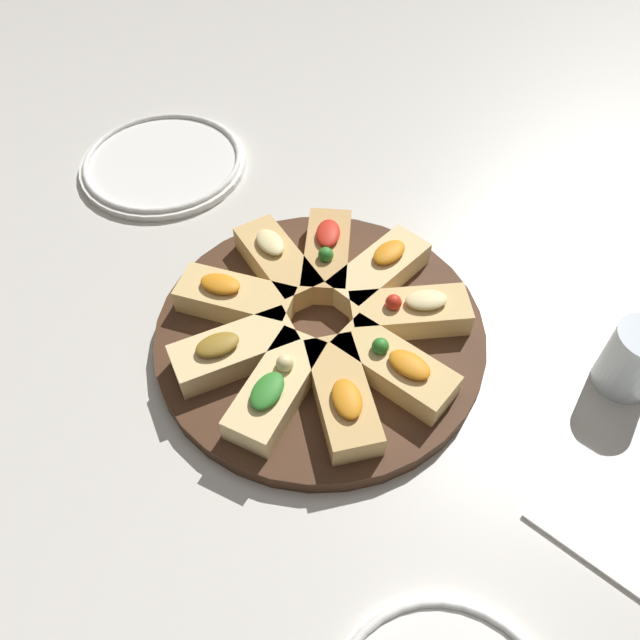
# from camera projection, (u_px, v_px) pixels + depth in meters

# --- Properties ---
(ground_plane) EXTENTS (3.00, 3.00, 0.00)m
(ground_plane) POSITION_uv_depth(u_px,v_px,m) (320.00, 339.00, 0.71)
(ground_plane) COLOR beige
(serving_board) EXTENTS (0.37, 0.37, 0.02)m
(serving_board) POSITION_uv_depth(u_px,v_px,m) (320.00, 334.00, 0.70)
(serving_board) COLOR #422819
(serving_board) RESTS_ON ground_plane
(focaccia_slice_0) EXTENTS (0.10, 0.14, 0.05)m
(focaccia_slice_0) POSITION_uv_depth(u_px,v_px,m) (410.00, 312.00, 0.69)
(focaccia_slice_0) COLOR #DBB775
(focaccia_slice_0) RESTS_ON serving_board
(focaccia_slice_1) EXTENTS (0.09, 0.14, 0.04)m
(focaccia_slice_1) POSITION_uv_depth(u_px,v_px,m) (379.00, 271.00, 0.73)
(focaccia_slice_1) COLOR #E5C689
(focaccia_slice_1) RESTS_ON serving_board
(focaccia_slice_2) EXTENTS (0.14, 0.12, 0.05)m
(focaccia_slice_2) POSITION_uv_depth(u_px,v_px,m) (327.00, 254.00, 0.74)
(focaccia_slice_2) COLOR tan
(focaccia_slice_2) RESTS_ON serving_board
(focaccia_slice_3) EXTENTS (0.13, 0.05, 0.04)m
(focaccia_slice_3) POSITION_uv_depth(u_px,v_px,m) (276.00, 262.00, 0.73)
(focaccia_slice_3) COLOR tan
(focaccia_slice_3) RESTS_ON serving_board
(focaccia_slice_4) EXTENTS (0.13, 0.13, 0.04)m
(focaccia_slice_4) POSITION_uv_depth(u_px,v_px,m) (235.00, 298.00, 0.70)
(focaccia_slice_4) COLOR #DBB775
(focaccia_slice_4) RESTS_ON serving_board
(focaccia_slice_5) EXTENTS (0.06, 0.13, 0.04)m
(focaccia_slice_5) POSITION_uv_depth(u_px,v_px,m) (234.00, 351.00, 0.65)
(focaccia_slice_5) COLOR #E5C689
(focaccia_slice_5) RESTS_ON serving_board
(focaccia_slice_6) EXTENTS (0.11, 0.14, 0.05)m
(focaccia_slice_6) POSITION_uv_depth(u_px,v_px,m) (276.00, 389.00, 0.62)
(focaccia_slice_6) COLOR #E5C689
(focaccia_slice_6) RESTS_ON serving_board
(focaccia_slice_7) EXTENTS (0.14, 0.09, 0.04)m
(focaccia_slice_7) POSITION_uv_depth(u_px,v_px,m) (343.00, 396.00, 0.62)
(focaccia_slice_7) COLOR tan
(focaccia_slice_7) RESTS_ON serving_board
(focaccia_slice_8) EXTENTS (0.14, 0.09, 0.05)m
(focaccia_slice_8) POSITION_uv_depth(u_px,v_px,m) (395.00, 367.00, 0.64)
(focaccia_slice_8) COLOR #DBB775
(focaccia_slice_8) RESTS_ON serving_board
(plate_right) EXTENTS (0.24, 0.24, 0.02)m
(plate_right) POSITION_uv_depth(u_px,v_px,m) (163.00, 162.00, 0.90)
(plate_right) COLOR white
(plate_right) RESTS_ON ground_plane
(water_glass) EXTENTS (0.06, 0.06, 0.08)m
(water_glass) POSITION_uv_depth(u_px,v_px,m) (634.00, 359.00, 0.64)
(water_glass) COLOR silver
(water_glass) RESTS_ON ground_plane
(napkin_stack) EXTENTS (0.15, 0.14, 0.01)m
(napkin_stack) POSITION_uv_depth(u_px,v_px,m) (608.00, 515.00, 0.58)
(napkin_stack) COLOR white
(napkin_stack) RESTS_ON ground_plane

